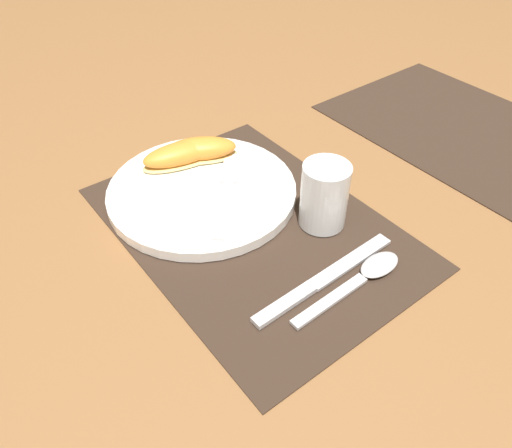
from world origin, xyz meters
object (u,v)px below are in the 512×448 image
spoon (367,274)px  citrus_wedge_1 (183,154)px  citrus_wedge_0 (202,150)px  fork (228,187)px  juice_glass (324,199)px  plate (202,191)px  knife (322,280)px

spoon → citrus_wedge_1: bearing=-169.7°
spoon → citrus_wedge_0: 0.33m
spoon → fork: size_ratio=1.10×
juice_glass → spoon: 0.12m
plate → citrus_wedge_0: bearing=146.6°
spoon → citrus_wedge_1: citrus_wedge_1 is taller
knife → juice_glass: bearing=137.2°
knife → plate: bearing=-174.2°
knife → citrus_wedge_0: 0.30m
knife → fork: bearing=178.4°
plate → citrus_wedge_0: citrus_wedge_0 is taller
spoon → fork: 0.24m
knife → citrus_wedge_0: citrus_wedge_0 is taller
spoon → citrus_wedge_1: (-0.34, -0.06, 0.03)m
plate → juice_glass: bearing=33.6°
knife → citrus_wedge_0: (-0.30, 0.02, 0.03)m
spoon → fork: bearing=-169.5°
fork → citrus_wedge_1: bearing=-170.3°
knife → spoon: 0.06m
plate → fork: fork is taller
plate → fork: size_ratio=1.73×
fork → plate: bearing=-130.0°
knife → citrus_wedge_1: 0.31m
knife → citrus_wedge_0: bearing=176.3°
spoon → citrus_wedge_0: citrus_wedge_0 is taller
citrus_wedge_0 → citrus_wedge_1: size_ratio=0.89×
spoon → plate: bearing=-164.3°
juice_glass → knife: juice_glass is taller
juice_glass → spoon: bearing=-13.8°
citrus_wedge_0 → spoon: bearing=5.3°
knife → fork: 0.21m
juice_glass → knife: bearing=-42.8°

